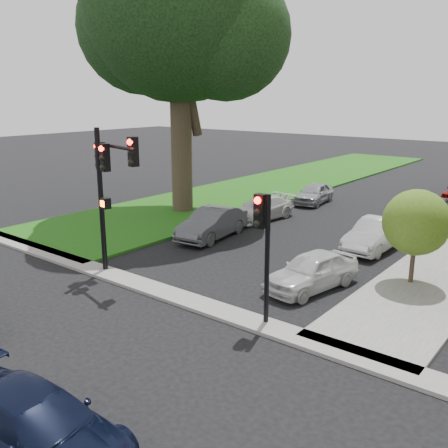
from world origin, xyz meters
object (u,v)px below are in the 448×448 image
Objects in this scene: traffic_signal_main at (108,175)px; car_parked_5 at (212,223)px; small_tree_a at (416,223)px; car_parked_0 at (312,271)px; car_parked_1 at (375,235)px; car_parked_7 at (314,193)px; car_parked_2 at (426,212)px; car_cross_far at (36,426)px; eucalyptus at (177,5)px; traffic_signal_secondary at (264,235)px; car_parked_6 at (261,208)px.

traffic_signal_main is 7.05m from car_parked_5.
car_parked_0 is at bearing -136.24° from small_tree_a.
car_parked_7 is (-6.98, 7.20, -0.04)m from car_parked_1.
car_parked_2 is (-2.31, 9.28, -1.64)m from small_tree_a.
traffic_signal_main is 1.26× the size of car_parked_5.
car_cross_far is at bearing -78.52° from car_parked_0.
car_cross_far reaches higher than car_parked_7.
car_parked_1 is at bearing -82.97° from car_parked_2.
eucalyptus is 3.98× the size of car_parked_1.
small_tree_a is 0.93× the size of car_parked_7.
small_tree_a reaches higher than car_parked_1.
traffic_signal_secondary is 0.77× the size of car_parked_2.
car_parked_5 is (5.15, -3.34, -10.84)m from eucalyptus.
traffic_signal_main is 11.38m from car_parked_6.
eucalyptus is 4.73× the size of small_tree_a.
small_tree_a is 0.80× the size of car_parked_5.
traffic_signal_main reaches higher than car_parked_2.
eucalyptus is 16.31m from car_parked_1.
car_parked_7 is at bearing 93.28° from car_parked_6.
car_parked_1 is (-0.03, 5.96, 0.02)m from car_parked_0.
car_cross_far is (6.91, -7.54, -3.23)m from traffic_signal_main.
small_tree_a is 0.84× the size of car_parked_1.
car_parked_1 is at bearing 129.23° from small_tree_a.
traffic_signal_main is 1.46× the size of car_parked_7.
small_tree_a is at bearing -49.72° from car_parked_1.
small_tree_a is at bearing -54.46° from car_parked_7.
traffic_signal_secondary reaches higher than car_parked_2.
car_parked_1 is (12.14, -0.24, -10.88)m from eucalyptus.
car_parked_0 is (-2.71, -2.60, -1.70)m from small_tree_a.
car_parked_0 is 11.89m from car_parked_2.
car_parked_7 reaches higher than car_parked_6.
car_parked_5 is at bearing 91.65° from traffic_signal_main.
car_parked_7 is (-7.22, 16.65, -2.18)m from traffic_signal_secondary.
traffic_signal_main reaches higher than car_parked_6.
car_parked_0 is at bearing -80.72° from car_parked_2.
car_parked_2 is at bearing -16.90° from car_parked_7.
eucalyptus is at bearing 139.54° from car_parked_5.
car_cross_far is 1.04× the size of car_parked_6.
car_parked_5 reaches higher than car_cross_far.
car_parked_1 is 0.80× the size of car_parked_2.
small_tree_a reaches higher than car_parked_0.
eucalyptus is 12.07m from car_parked_6.
car_parked_2 reaches higher than car_parked_0.
car_parked_2 is at bearing 43.06° from car_parked_5.
car_parked_5 is (-7.09, 13.85, 0.07)m from car_cross_far.
car_parked_2 is 1.21× the size of car_parked_6.
traffic_signal_secondary is at bearing -5.22° from car_cross_far.
car_parked_0 reaches higher than car_parked_6.
small_tree_a is 0.67× the size of car_parked_2.
small_tree_a is 0.90× the size of car_parked_0.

